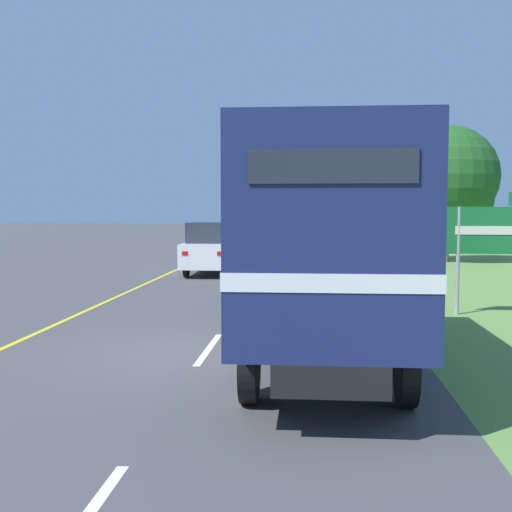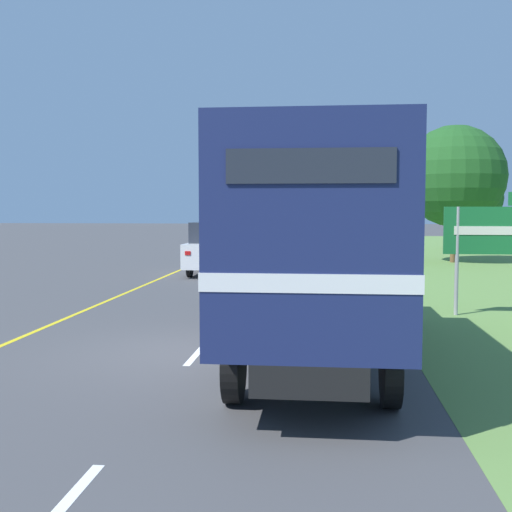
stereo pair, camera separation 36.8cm
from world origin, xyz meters
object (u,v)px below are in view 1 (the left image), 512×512
at_px(highway_sign, 493,235).
at_px(roadside_tree_far, 469,198).
at_px(lead_car_blue_ahead, 310,234).
at_px(horse_trailer_truck, 324,240).
at_px(lead_car_white, 211,248).
at_px(roadside_tree_mid, 448,176).
at_px(lead_car_red_ahead, 266,228).

height_order(highway_sign, roadside_tree_far, roadside_tree_far).
height_order(lead_car_blue_ahead, roadside_tree_far, roadside_tree_far).
xyz_separation_m(highway_sign, roadside_tree_far, (5.46, 25.17, 1.28)).
distance_m(horse_trailer_truck, lead_car_white, 14.43).
bearing_deg(lead_car_blue_ahead, highway_sign, -78.86).
distance_m(horse_trailer_truck, highway_sign, 6.30).
height_order(horse_trailer_truck, lead_car_white, horse_trailer_truck).
height_order(lead_car_blue_ahead, roadside_tree_mid, roadside_tree_mid).
distance_m(highway_sign, roadside_tree_mid, 15.78).
bearing_deg(lead_car_red_ahead, roadside_tree_mid, -63.75).
bearing_deg(highway_sign, lead_car_red_ahead, 102.38).
relative_size(horse_trailer_truck, highway_sign, 2.99).
relative_size(horse_trailer_truck, roadside_tree_far, 1.83).
relative_size(lead_car_white, roadside_tree_mid, 0.67).
relative_size(lead_car_white, lead_car_blue_ahead, 0.96).
bearing_deg(roadside_tree_far, roadside_tree_mid, -108.90).
relative_size(horse_trailer_truck, lead_car_white, 2.01).
distance_m(roadside_tree_mid, roadside_tree_far, 10.28).
distance_m(lead_car_white, lead_car_red_ahead, 26.72).
distance_m(lead_car_blue_ahead, roadside_tree_far, 10.52).
distance_m(lead_car_white, lead_car_blue_ahead, 13.46).
xyz_separation_m(horse_trailer_truck, highway_sign, (4.06, 4.81, -0.08)).
bearing_deg(lead_car_white, horse_trailer_truck, -73.76).
xyz_separation_m(lead_car_red_ahead, roadside_tree_mid, (9.99, -20.25, 3.04)).
bearing_deg(highway_sign, lead_car_blue_ahead, 101.14).
relative_size(horse_trailer_truck, roadside_tree_mid, 1.35).
xyz_separation_m(lead_car_white, lead_car_blue_ahead, (3.77, 12.92, 0.03)).
bearing_deg(roadside_tree_mid, highway_sign, -97.88).
bearing_deg(highway_sign, horse_trailer_truck, -130.20).
xyz_separation_m(horse_trailer_truck, lead_car_white, (-4.03, 13.82, -0.98)).
bearing_deg(horse_trailer_truck, highway_sign, 49.80).
bearing_deg(horse_trailer_truck, roadside_tree_mid, 72.99).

